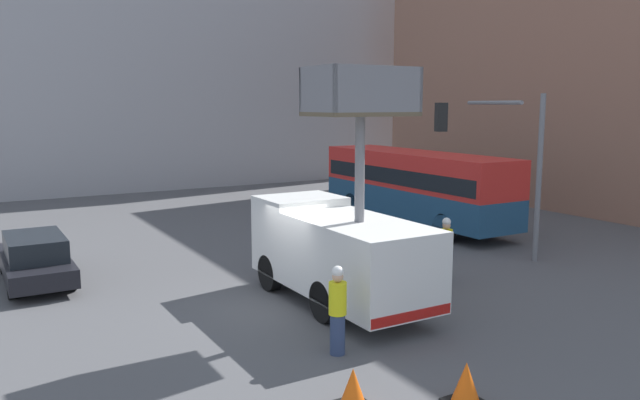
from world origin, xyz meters
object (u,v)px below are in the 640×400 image
object	(u,v)px
city_bus	(415,182)
traffic_cone_near_truck	(466,384)
traffic_cone_mid_road	(353,388)
road_worker_near_truck	(338,310)
road_worker_directing	(446,249)
utility_truck	(338,246)
parked_car_curbside	(35,258)
traffic_light_pole	(503,148)

from	to	relation	value
city_bus	traffic_cone_near_truck	bearing A→B (deg)	160.10
traffic_cone_near_truck	traffic_cone_mid_road	xyz separation A→B (m)	(-1.78, 0.93, -0.03)
road_worker_near_truck	road_worker_directing	bearing A→B (deg)	-165.66
utility_truck	city_bus	distance (m)	11.50
traffic_cone_near_truck	utility_truck	bearing A→B (deg)	80.64
traffic_cone_near_truck	parked_car_curbside	distance (m)	13.32
parked_car_curbside	road_worker_directing	bearing A→B (deg)	-29.90
traffic_cone_mid_road	parked_car_curbside	xyz separation A→B (m)	(-3.90, 11.12, 0.41)
road_worker_near_truck	traffic_cone_near_truck	size ratio (longest dim) A/B	2.55
city_bus	traffic_cone_near_truck	world-z (taller)	city_bus
traffic_light_pole	traffic_cone_mid_road	size ratio (longest dim) A/B	8.11
traffic_cone_near_truck	parked_car_curbside	xyz separation A→B (m)	(-5.68, 12.05, 0.38)
city_bus	parked_car_curbside	world-z (taller)	city_bus
utility_truck	traffic_light_pole	size ratio (longest dim) A/B	1.09
city_bus	road_worker_near_truck	world-z (taller)	city_bus
city_bus	traffic_light_pole	distance (m)	7.07
traffic_light_pole	traffic_cone_near_truck	xyz separation A→B (m)	(-7.86, -6.78, -3.46)
city_bus	road_worker_near_truck	size ratio (longest dim) A/B	5.37
city_bus	road_worker_directing	size ratio (longest dim) A/B	5.33
road_worker_directing	traffic_cone_mid_road	distance (m)	8.36
road_worker_directing	parked_car_curbside	xyz separation A→B (m)	(-10.51, 6.05, -0.25)
traffic_light_pole	parked_car_curbside	xyz separation A→B (m)	(-13.54, 5.27, -3.08)
traffic_cone_mid_road	parked_car_curbside	distance (m)	11.79
city_bus	traffic_cone_mid_road	xyz separation A→B (m)	(-11.38, -12.43, -1.55)
road_worker_near_truck	traffic_cone_near_truck	bearing A→B (deg)	91.36
traffic_light_pole	road_worker_directing	xyz separation A→B (m)	(-3.02, -0.78, -2.83)
parked_car_curbside	traffic_light_pole	bearing A→B (deg)	-21.26
road_worker_directing	traffic_cone_near_truck	xyz separation A→B (m)	(-4.84, -6.00, -0.62)
traffic_cone_mid_road	parked_car_curbside	bearing A→B (deg)	109.33
traffic_light_pole	traffic_cone_mid_road	distance (m)	11.80
city_bus	traffic_cone_near_truck	distance (m)	16.52
traffic_light_pole	road_worker_near_truck	distance (m)	9.88
road_worker_directing	traffic_cone_mid_road	world-z (taller)	road_worker_directing
road_worker_near_truck	traffic_cone_near_truck	distance (m)	3.16
utility_truck	road_worker_directing	size ratio (longest dim) A/B	3.15
utility_truck	traffic_cone_mid_road	size ratio (longest dim) A/B	8.87
road_worker_near_truck	traffic_cone_near_truck	xyz separation A→B (m)	(0.81, -3.00, -0.61)
traffic_cone_mid_road	traffic_light_pole	bearing A→B (deg)	31.29
utility_truck	traffic_cone_mid_road	xyz separation A→B (m)	(-2.73, -4.86, -1.25)
traffic_cone_near_truck	parked_car_curbside	world-z (taller)	parked_car_curbside
utility_truck	road_worker_directing	xyz separation A→B (m)	(3.88, 0.22, -0.59)
road_worker_near_truck	road_worker_directing	world-z (taller)	road_worker_directing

